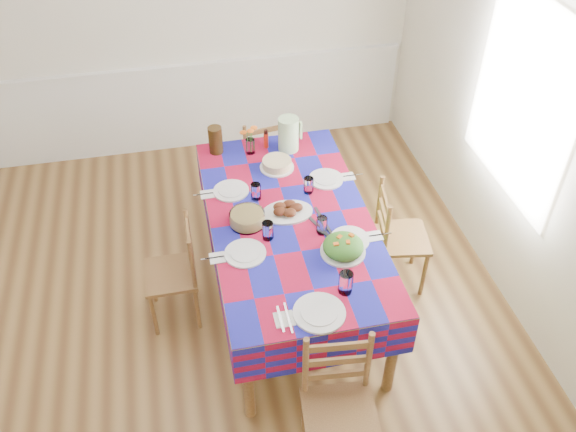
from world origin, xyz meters
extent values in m
cube|color=brown|center=(0.00, 0.00, -0.02)|extent=(4.50, 5.00, 0.04)
cube|color=beige|center=(0.00, 2.52, 1.35)|extent=(4.50, 0.04, 2.70)
cube|color=beige|center=(2.27, 0.00, 1.35)|extent=(0.04, 5.00, 2.70)
cube|color=white|center=(0.00, 2.47, 0.90)|extent=(4.41, 0.06, 0.04)
cube|color=white|center=(0.00, 2.48, 0.45)|extent=(4.41, 0.03, 0.90)
plane|color=white|center=(2.23, 0.30, 1.50)|extent=(0.00, 1.40, 1.40)
cylinder|color=brown|center=(0.14, -0.72, 0.38)|extent=(0.07, 0.07, 0.76)
cylinder|color=brown|center=(1.08, -0.72, 0.38)|extent=(0.07, 0.07, 0.76)
cylinder|color=brown|center=(0.14, 1.18, 0.38)|extent=(0.07, 0.07, 0.76)
cylinder|color=brown|center=(1.08, 1.18, 0.38)|extent=(0.07, 0.07, 0.76)
cube|color=brown|center=(0.61, 0.23, 0.78)|extent=(1.07, 2.03, 0.04)
cube|color=maroon|center=(0.61, 0.23, 0.81)|extent=(1.11, 2.07, 0.01)
cube|color=maroon|center=(0.05, 0.23, 0.64)|extent=(0.01, 2.07, 0.32)
cube|color=maroon|center=(1.17, 0.23, 0.64)|extent=(0.01, 2.07, 0.32)
cube|color=maroon|center=(0.61, -0.81, 0.64)|extent=(1.11, 0.01, 0.32)
cube|color=maroon|center=(0.61, 1.26, 0.64)|extent=(1.11, 0.01, 0.32)
cylinder|color=silver|center=(0.60, -0.66, 0.82)|extent=(0.32, 0.32, 0.02)
cylinder|color=silver|center=(0.60, -0.66, 0.83)|extent=(0.22, 0.22, 0.01)
cylinder|color=white|center=(0.79, -0.52, 0.89)|extent=(0.09, 0.09, 0.15)
cube|color=silver|center=(0.39, -0.66, 0.81)|extent=(0.12, 0.12, 0.01)
cube|color=silver|center=(0.36, -0.66, 0.82)|extent=(0.01, 0.20, 0.00)
cube|color=silver|center=(0.41, -0.66, 0.82)|extent=(0.01, 0.23, 0.00)
cylinder|color=silver|center=(0.25, -0.07, 0.82)|extent=(0.27, 0.27, 0.01)
cylinder|color=silver|center=(0.25, -0.07, 0.83)|extent=(0.19, 0.19, 0.01)
cylinder|color=white|center=(0.42, 0.05, 0.88)|extent=(0.08, 0.08, 0.13)
cube|color=silver|center=(0.06, -0.07, 0.81)|extent=(0.10, 0.10, 0.01)
cube|color=silver|center=(0.04, -0.07, 0.82)|extent=(0.17, 0.01, 0.00)
cube|color=silver|center=(0.08, -0.07, 0.82)|extent=(0.20, 0.01, 0.00)
cylinder|color=silver|center=(0.25, 0.60, 0.82)|extent=(0.26, 0.26, 0.01)
cylinder|color=silver|center=(0.25, 0.60, 0.83)|extent=(0.19, 0.19, 0.01)
cylinder|color=white|center=(0.41, 0.48, 0.87)|extent=(0.07, 0.07, 0.13)
cube|color=silver|center=(0.07, 0.60, 0.81)|extent=(0.10, 0.10, 0.01)
cube|color=silver|center=(0.05, 0.60, 0.82)|extent=(0.17, 0.01, 0.00)
cube|color=silver|center=(0.09, 0.60, 0.82)|extent=(0.20, 0.01, 0.00)
cylinder|color=silver|center=(0.95, -0.08, 0.82)|extent=(0.26, 0.26, 0.01)
cylinder|color=silver|center=(0.95, -0.08, 0.83)|extent=(0.19, 0.19, 0.01)
cylinder|color=white|center=(0.79, 0.03, 0.87)|extent=(0.07, 0.07, 0.13)
cube|color=silver|center=(1.13, -0.08, 0.81)|extent=(0.10, 0.10, 0.01)
cube|color=silver|center=(1.11, -0.08, 0.82)|extent=(0.17, 0.01, 0.00)
cube|color=silver|center=(1.15, -0.08, 0.82)|extent=(0.20, 0.01, 0.00)
cylinder|color=silver|center=(0.97, 0.59, 0.82)|extent=(0.26, 0.26, 0.01)
cylinder|color=silver|center=(0.97, 0.59, 0.83)|extent=(0.18, 0.18, 0.01)
cylinder|color=white|center=(0.80, 0.48, 0.87)|extent=(0.07, 0.07, 0.13)
cube|color=silver|center=(1.14, 0.59, 0.81)|extent=(0.10, 0.10, 0.01)
cube|color=silver|center=(1.12, 0.59, 0.82)|extent=(0.16, 0.01, 0.00)
cube|color=silver|center=(1.16, 0.59, 0.82)|extent=(0.19, 0.01, 0.00)
ellipsoid|color=silver|center=(0.60, 0.27, 0.82)|extent=(0.36, 0.26, 0.02)
ellipsoid|color=black|center=(0.66, 0.27, 0.85)|extent=(0.10, 0.08, 0.05)
ellipsoid|color=black|center=(0.62, 0.32, 0.85)|extent=(0.10, 0.08, 0.05)
ellipsoid|color=black|center=(0.55, 0.31, 0.85)|extent=(0.10, 0.08, 0.05)
ellipsoid|color=black|center=(0.54, 0.25, 0.85)|extent=(0.10, 0.08, 0.05)
ellipsoid|color=black|center=(0.61, 0.23, 0.85)|extent=(0.10, 0.08, 0.05)
cylinder|color=silver|center=(0.87, -0.19, 0.82)|extent=(0.30, 0.30, 0.01)
ellipsoid|color=#174812|center=(0.87, -0.19, 0.86)|extent=(0.27, 0.27, 0.12)
cube|color=#D85B12|center=(0.82, -0.22, 0.92)|extent=(0.03, 0.02, 0.01)
cube|color=#D85B12|center=(0.85, -0.16, 0.92)|extent=(0.04, 0.04, 0.01)
cube|color=#D85B12|center=(0.89, -0.22, 0.92)|extent=(0.03, 0.04, 0.01)
cube|color=#D85B12|center=(0.93, -0.16, 0.92)|extent=(0.04, 0.04, 0.01)
cylinder|color=white|center=(0.31, 0.23, 0.85)|extent=(0.25, 0.25, 0.09)
cylinder|color=#D2C06F|center=(0.31, 0.23, 0.86)|extent=(0.23, 0.23, 0.07)
cylinder|color=silver|center=(0.63, 0.82, 0.82)|extent=(0.26, 0.26, 0.01)
cylinder|color=tan|center=(0.63, 0.82, 0.85)|extent=(0.22, 0.22, 0.06)
cube|color=black|center=(0.78, 0.10, 0.81)|extent=(0.14, 0.32, 0.01)
cube|color=black|center=(0.83, 0.12, 0.81)|extent=(0.07, 0.33, 0.01)
cylinder|color=white|center=(0.47, 1.07, 0.87)|extent=(0.07, 0.07, 0.12)
cylinder|color=#377226|center=(0.45, 1.07, 0.92)|extent=(0.01, 0.01, 0.17)
ellipsoid|color=#D85B12|center=(0.42, 1.07, 1.00)|extent=(0.06, 0.06, 0.02)
cylinder|color=#377226|center=(0.49, 1.08, 0.92)|extent=(0.01, 0.01, 0.17)
ellipsoid|color=#D85B12|center=(0.51, 1.09, 1.02)|extent=(0.06, 0.06, 0.02)
cylinder|color=#377226|center=(0.47, 1.05, 0.92)|extent=(0.01, 0.01, 0.17)
ellipsoid|color=#D85B12|center=(0.47, 1.03, 1.04)|extent=(0.06, 0.06, 0.02)
cylinder|color=red|center=(0.61, 1.11, 0.89)|extent=(0.04, 0.04, 0.16)
cylinder|color=#B8E8A3|center=(0.78, 1.05, 0.95)|extent=(0.16, 0.16, 0.28)
cylinder|color=#311F0B|center=(0.21, 1.13, 0.92)|extent=(0.11, 0.11, 0.22)
cube|color=silver|center=(0.58, -0.74, 0.82)|extent=(0.09, 0.03, 0.02)
cylinder|color=brown|center=(0.45, -0.94, 0.23)|extent=(0.04, 0.04, 0.45)
cylinder|color=brown|center=(0.81, -0.98, 0.23)|extent=(0.04, 0.04, 0.45)
cube|color=brown|center=(0.61, -1.13, 0.47)|extent=(0.46, 0.44, 0.03)
cylinder|color=brown|center=(0.45, -0.93, 0.70)|extent=(0.04, 0.04, 0.50)
cylinder|color=brown|center=(0.81, -0.97, 0.70)|extent=(0.04, 0.04, 0.50)
cube|color=brown|center=(0.63, -0.95, 0.60)|extent=(0.36, 0.06, 0.05)
cube|color=brown|center=(0.63, -0.95, 0.73)|extent=(0.36, 0.06, 0.05)
cube|color=brown|center=(0.63, -0.95, 0.86)|extent=(0.36, 0.06, 0.05)
cylinder|color=brown|center=(0.75, 1.76, 0.20)|extent=(0.03, 0.03, 0.40)
cylinder|color=brown|center=(0.43, 1.71, 0.20)|extent=(0.03, 0.03, 0.40)
cylinder|color=brown|center=(0.79, 1.46, 0.20)|extent=(0.03, 0.03, 0.40)
cylinder|color=brown|center=(0.47, 1.41, 0.20)|extent=(0.03, 0.03, 0.40)
cube|color=brown|center=(0.61, 1.59, 0.41)|extent=(0.42, 0.40, 0.03)
cylinder|color=brown|center=(0.79, 1.45, 0.62)|extent=(0.03, 0.03, 0.44)
cylinder|color=brown|center=(0.47, 1.40, 0.62)|extent=(0.03, 0.03, 0.44)
cube|color=brown|center=(0.63, 1.43, 0.53)|extent=(0.32, 0.06, 0.04)
cube|color=brown|center=(0.63, 1.43, 0.65)|extent=(0.32, 0.06, 0.04)
cube|color=brown|center=(0.63, 1.43, 0.76)|extent=(0.32, 0.06, 0.04)
cylinder|color=brown|center=(-0.42, 0.39, 0.21)|extent=(0.03, 0.03, 0.41)
cylinder|color=brown|center=(-0.42, 0.06, 0.21)|extent=(0.03, 0.03, 0.41)
cylinder|color=brown|center=(-0.11, 0.39, 0.21)|extent=(0.03, 0.03, 0.41)
cylinder|color=brown|center=(-0.11, 0.06, 0.21)|extent=(0.03, 0.03, 0.41)
cube|color=brown|center=(-0.27, 0.23, 0.43)|extent=(0.37, 0.39, 0.03)
cylinder|color=brown|center=(-0.10, 0.39, 0.64)|extent=(0.03, 0.03, 0.46)
cylinder|color=brown|center=(-0.10, 0.06, 0.64)|extent=(0.03, 0.03, 0.46)
cube|color=brown|center=(-0.10, 0.23, 0.55)|extent=(0.02, 0.33, 0.05)
cube|color=brown|center=(-0.10, 0.23, 0.67)|extent=(0.02, 0.33, 0.05)
cube|color=brown|center=(-0.10, 0.23, 0.79)|extent=(0.02, 0.33, 0.05)
cylinder|color=brown|center=(1.62, 0.03, 0.21)|extent=(0.03, 0.03, 0.43)
cylinder|color=brown|center=(1.68, 0.37, 0.21)|extent=(0.03, 0.03, 0.43)
cylinder|color=brown|center=(1.30, 0.08, 0.21)|extent=(0.03, 0.03, 0.43)
cylinder|color=brown|center=(1.36, 0.42, 0.21)|extent=(0.03, 0.03, 0.43)
cube|color=brown|center=(1.49, 0.23, 0.44)|extent=(0.44, 0.46, 0.03)
cylinder|color=brown|center=(1.29, 0.09, 0.67)|extent=(0.03, 0.03, 0.48)
cylinder|color=brown|center=(1.35, 0.42, 0.67)|extent=(0.03, 0.03, 0.48)
cube|color=brown|center=(1.32, 0.26, 0.57)|extent=(0.08, 0.34, 0.05)
cube|color=brown|center=(1.32, 0.26, 0.70)|extent=(0.08, 0.34, 0.05)
cube|color=brown|center=(1.32, 0.26, 0.82)|extent=(0.08, 0.34, 0.05)
camera|label=1|loc=(-0.07, -2.91, 3.60)|focal=38.00mm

